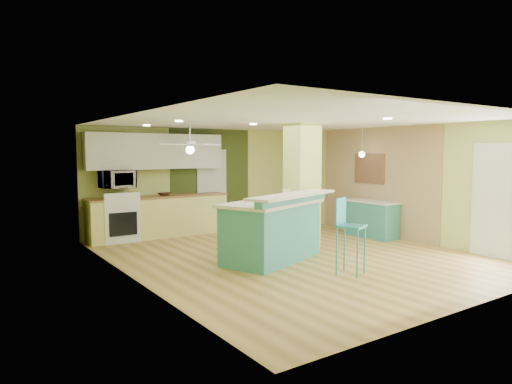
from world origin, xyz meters
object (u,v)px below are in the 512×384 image
bar_stool (346,223)px  side_counter (371,219)px  peninsula (273,229)px  canister (286,194)px  fruit_bowl (164,194)px

bar_stool → side_counter: 3.44m
peninsula → canister: size_ratio=13.23×
bar_stool → canister: bearing=64.1°
peninsula → fruit_bowl: bearing=80.3°
bar_stool → fruit_bowl: 4.81m
bar_stool → peninsula: bearing=83.2°
bar_stool → side_counter: size_ratio=0.95×
fruit_bowl → canister: 3.28m
side_counter → bar_stool: bearing=-144.9°
fruit_bowl → canister: bearing=-69.6°
bar_stool → side_counter: bearing=11.3°
bar_stool → canister: (0.06, 1.62, 0.34)m
peninsula → side_counter: bearing=-10.9°
bar_stool → side_counter: (2.80, 1.97, -0.40)m
side_counter → fruit_bowl: 4.77m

